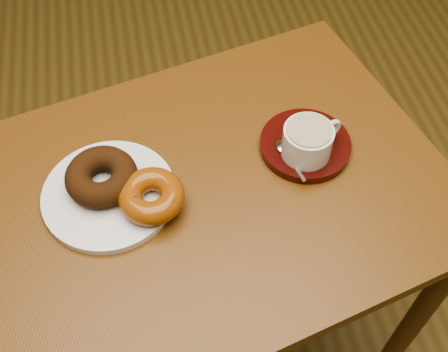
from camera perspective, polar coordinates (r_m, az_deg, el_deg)
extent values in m
cube|color=brown|center=(0.92, -1.22, -1.45)|extent=(0.87, 0.73, 0.03)
cylinder|color=#482F14|center=(1.26, 18.76, -13.76)|extent=(0.04, 0.04, 0.68)
cylinder|color=#482F14|center=(1.34, -19.02, -7.19)|extent=(0.04, 0.04, 0.68)
cylinder|color=#482F14|center=(1.44, 7.52, 2.47)|extent=(0.04, 0.04, 0.68)
cylinder|color=silver|center=(0.91, -11.60, -1.84)|extent=(0.27, 0.27, 0.01)
torus|color=#331A0A|center=(0.90, -12.34, -0.06)|extent=(0.16, 0.16, 0.04)
torus|color=#89440E|center=(0.87, -7.39, -2.04)|extent=(0.14, 0.14, 0.04)
cube|color=#4C3119|center=(0.85, -5.34, -1.08)|extent=(0.01, 0.00, 0.00)
cube|color=#4C3119|center=(0.86, -5.65, -0.40)|extent=(0.01, 0.01, 0.00)
cube|color=#4C3119|center=(0.87, -6.26, 0.09)|extent=(0.01, 0.01, 0.00)
cube|color=#4C3119|center=(0.87, -7.08, 0.32)|extent=(0.01, 0.01, 0.00)
cube|color=#4C3119|center=(0.87, -7.97, 0.26)|extent=(0.01, 0.01, 0.00)
cube|color=#4C3119|center=(0.87, -8.77, -0.09)|extent=(0.01, 0.01, 0.00)
cube|color=#4C3119|center=(0.86, -9.37, -0.67)|extent=(0.01, 0.01, 0.00)
cube|color=#4C3119|center=(0.86, -9.66, -1.38)|extent=(0.01, 0.01, 0.00)
cube|color=#4C3119|center=(0.85, -9.57, -2.12)|extent=(0.01, 0.01, 0.00)
cube|color=#4C3119|center=(0.84, -9.13, -2.74)|extent=(0.01, 0.01, 0.00)
cube|color=#4C3119|center=(0.84, -8.39, -3.15)|extent=(0.01, 0.01, 0.00)
cube|color=#4C3119|center=(0.83, -7.48, -3.25)|extent=(0.01, 0.01, 0.00)
cube|color=#4C3119|center=(0.84, -6.58, -3.03)|extent=(0.01, 0.01, 0.00)
cube|color=#4C3119|center=(0.84, -5.84, -2.52)|extent=(0.01, 0.01, 0.00)
cube|color=#4C3119|center=(0.85, -5.41, -1.83)|extent=(0.01, 0.01, 0.00)
cylinder|color=#320906|center=(0.96, 8.24, 3.14)|extent=(0.21, 0.21, 0.02)
cylinder|color=silver|center=(0.92, 8.46, 3.47)|extent=(0.08, 0.08, 0.05)
cylinder|color=brown|center=(0.90, 8.68, 4.64)|extent=(0.07, 0.07, 0.00)
torus|color=silver|center=(0.94, 10.83, 4.72)|extent=(0.04, 0.02, 0.04)
ellipsoid|color=silver|center=(0.94, 5.91, 3.01)|extent=(0.02, 0.03, 0.01)
cube|color=silver|center=(0.92, 7.08, 1.20)|extent=(0.02, 0.07, 0.00)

